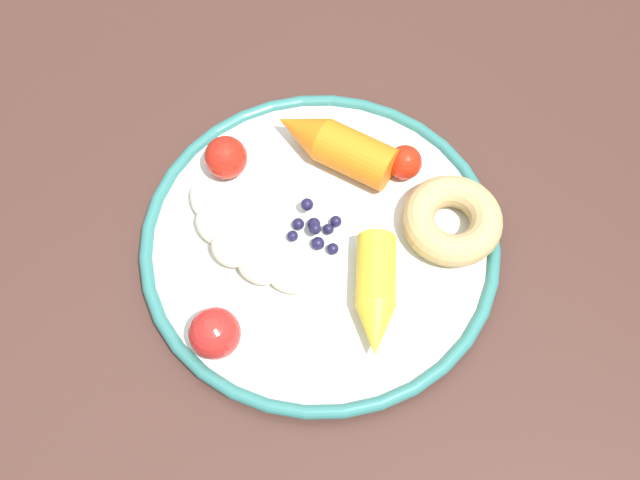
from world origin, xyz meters
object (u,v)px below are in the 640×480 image
(donut, at_px, (452,220))
(blueberry_pile, at_px, (315,228))
(carrot_orange, at_px, (333,144))
(plate, at_px, (320,241))
(carrot_yellow, at_px, (376,294))
(tomato_near, at_px, (215,333))
(tomato_mid, at_px, (226,157))
(dining_table, at_px, (326,248))
(banana, at_px, (235,246))
(tomato_far, at_px, (405,162))

(donut, xyz_separation_m, blueberry_pile, (0.08, 0.10, -0.01))
(carrot_orange, bearing_deg, plate, 131.50)
(carrot_orange, xyz_separation_m, carrot_yellow, (-0.14, 0.07, -0.00))
(carrot_yellow, distance_m, donut, 0.10)
(plate, distance_m, tomato_near, 0.13)
(plate, height_order, blueberry_pile, blueberry_pile)
(plate, relative_size, tomato_mid, 8.08)
(blueberry_pile, xyz_separation_m, tomato_near, (-0.03, 0.13, 0.01))
(dining_table, bearing_deg, tomato_mid, 30.59)
(dining_table, distance_m, banana, 0.15)
(donut, height_order, blueberry_pile, donut)
(plate, xyz_separation_m, donut, (-0.07, -0.10, 0.02))
(donut, distance_m, tomato_near, 0.23)
(carrot_orange, relative_size, carrot_yellow, 1.24)
(blueberry_pile, distance_m, tomato_far, 0.11)
(tomato_far, bearing_deg, tomato_near, 95.20)
(dining_table, relative_size, carrot_orange, 8.20)
(carrot_orange, xyz_separation_m, tomato_far, (-0.06, -0.04, -0.00))
(carrot_yellow, height_order, donut, carrot_yellow)
(banana, relative_size, tomato_mid, 3.96)
(carrot_yellow, bearing_deg, dining_table, -19.10)
(donut, bearing_deg, tomato_mid, 32.22)
(dining_table, distance_m, carrot_orange, 0.13)
(plate, bearing_deg, dining_table, -48.30)
(plate, height_order, tomato_near, tomato_near)
(carrot_orange, height_order, tomato_mid, carrot_orange)
(banana, bearing_deg, carrot_yellow, -152.35)
(tomato_near, distance_m, tomato_mid, 0.17)
(dining_table, relative_size, carrot_yellow, 10.13)
(dining_table, height_order, tomato_far, tomato_far)
(dining_table, distance_m, donut, 0.17)
(blueberry_pile, relative_size, tomato_far, 1.74)
(tomato_mid, xyz_separation_m, tomato_far, (-0.11, -0.13, -0.00))
(donut, height_order, tomato_far, tomato_far)
(tomato_mid, distance_m, tomato_far, 0.17)
(dining_table, height_order, tomato_near, tomato_near)
(tomato_near, relative_size, tomato_far, 1.32)
(blueberry_pile, height_order, tomato_far, tomato_far)
(dining_table, height_order, banana, banana)
(dining_table, bearing_deg, carrot_orange, -48.69)
(carrot_yellow, xyz_separation_m, tomato_far, (0.08, -0.11, -0.00))
(tomato_mid, bearing_deg, tomato_far, -131.64)
(tomato_mid, relative_size, tomato_far, 1.23)
(carrot_orange, height_order, tomato_near, tomato_near)
(blueberry_pile, relative_size, tomato_mid, 1.41)
(carrot_orange, relative_size, tomato_far, 3.86)
(carrot_yellow, bearing_deg, tomato_mid, 3.99)
(dining_table, height_order, tomato_mid, tomato_mid)
(dining_table, relative_size, blueberry_pile, 18.16)
(banana, relative_size, tomato_near, 3.69)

